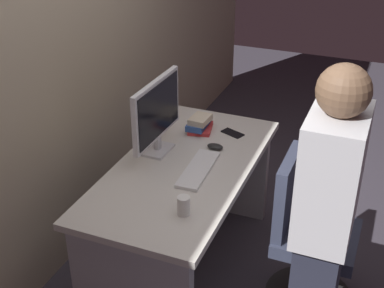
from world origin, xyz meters
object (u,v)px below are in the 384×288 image
at_px(keyboard, 198,169).
at_px(book_stack, 200,124).
at_px(desk, 184,199).
at_px(cup_near_keyboard, 184,206).
at_px(office_chair, 306,240).
at_px(cell_phone, 233,133).
at_px(monitor, 157,113).
at_px(mouse, 215,147).
at_px(person_at_desk, 323,232).
at_px(handbag, 311,210).

xyz_separation_m(keyboard, book_stack, (0.47, 0.18, 0.04)).
relative_size(desk, cup_near_keyboard, 15.16).
relative_size(office_chair, cell_phone, 6.53).
xyz_separation_m(monitor, book_stack, (0.35, -0.13, -0.21)).
height_order(keyboard, cell_phone, keyboard).
xyz_separation_m(desk, keyboard, (-0.03, -0.10, 0.24)).
bearing_deg(cell_phone, book_stack, 121.05).
distance_m(office_chair, mouse, 0.77).
distance_m(office_chair, cell_phone, 0.84).
relative_size(mouse, cell_phone, 0.69).
relative_size(office_chair, person_at_desk, 0.57).
relative_size(desk, handbag, 4.00).
bearing_deg(handbag, mouse, 130.60).
height_order(desk, monitor, monitor).
bearing_deg(cup_near_keyboard, mouse, 6.94).
height_order(mouse, book_stack, book_stack).
bearing_deg(cell_phone, monitor, 159.93).
bearing_deg(keyboard, desk, 72.45).
bearing_deg(person_at_desk, cell_phone, 38.57).
bearing_deg(monitor, keyboard, -111.48).
relative_size(person_at_desk, mouse, 16.39).
height_order(keyboard, handbag, keyboard).
bearing_deg(cell_phone, desk, -173.95).
xyz_separation_m(office_chair, monitor, (0.08, 0.95, 0.59)).
bearing_deg(person_at_desk, book_stack, 47.04).
xyz_separation_m(monitor, cell_phone, (0.39, -0.35, -0.25)).
distance_m(keyboard, cell_phone, 0.51).
bearing_deg(desk, handbag, -42.10).
xyz_separation_m(office_chair, handbag, (0.72, 0.08, -0.29)).
xyz_separation_m(desk, book_stack, (0.45, 0.08, 0.28)).
distance_m(mouse, book_stack, 0.27).
bearing_deg(handbag, keyboard, 143.48).
xyz_separation_m(mouse, handbag, (0.48, -0.56, -0.64)).
height_order(person_at_desk, mouse, person_at_desk).
xyz_separation_m(monitor, mouse, (0.15, -0.31, -0.24)).
bearing_deg(keyboard, mouse, -2.97).
xyz_separation_m(cup_near_keyboard, handbag, (1.17, -0.47, -0.67)).
relative_size(monitor, cup_near_keyboard, 5.42).
distance_m(monitor, mouse, 0.42).
distance_m(person_at_desk, keyboard, 0.87).
relative_size(desk, mouse, 15.13).
distance_m(desk, keyboard, 0.26).
bearing_deg(keyboard, office_chair, -89.30).
bearing_deg(handbag, cell_phone, 114.99).
height_order(office_chair, monitor, monitor).
height_order(cup_near_keyboard, handbag, cup_near_keyboard).
bearing_deg(keyboard, monitor, 65.72).
bearing_deg(cell_phone, cup_near_keyboard, -155.36).
bearing_deg(book_stack, office_chair, -117.92).
relative_size(desk, office_chair, 1.61).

